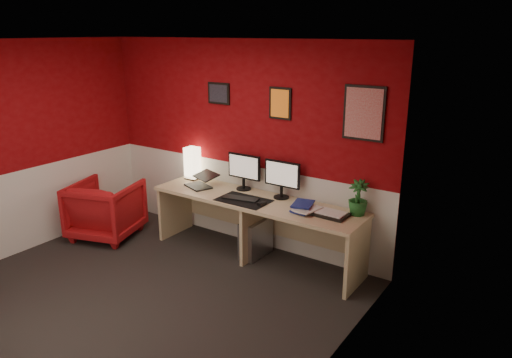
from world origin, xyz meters
The scene contains 26 objects.
ground centered at (0.00, 0.00, 0.00)m, with size 4.00×3.50×0.01m, color black.
ceiling centered at (0.00, 0.00, 2.50)m, with size 4.00×3.50×0.01m, color white.
wall_back centered at (0.00, 1.75, 1.25)m, with size 4.00×0.01×2.50m, color maroon.
wall_left centered at (-2.00, 0.00, 1.25)m, with size 0.01×3.50×2.50m, color maroon.
wall_right centered at (2.00, 0.00, 1.25)m, with size 0.01×3.50×2.50m, color maroon.
wainscot_back centered at (0.00, 1.75, 0.50)m, with size 4.00×0.01×1.00m, color silver.
wainscot_left centered at (-2.00, 0.00, 0.50)m, with size 0.01×3.50×1.00m, color silver.
wainscot_right centered at (2.00, 0.00, 0.50)m, with size 0.01×3.50×1.00m, color silver.
desk centered at (0.46, 1.41, 0.36)m, with size 2.60×0.65×0.73m, color tan.
shoji_lamp centered at (-0.66, 1.61, 0.93)m, with size 0.16×0.16×0.40m, color #FFE5B2.
laptop centered at (-0.38, 1.38, 0.84)m, with size 0.33×0.23×0.22m, color black.
monitor_left centered at (0.13, 1.63, 1.02)m, with size 0.45×0.06×0.58m, color black.
monitor_right centered at (0.68, 1.61, 1.02)m, with size 0.45×0.06×0.58m, color black.
desk_mat centered at (0.37, 1.30, 0.73)m, with size 0.60×0.38×0.01m, color black.
keyboard centered at (0.32, 1.30, 0.74)m, with size 0.42×0.14×0.02m, color black.
mouse centered at (0.63, 1.28, 0.75)m, with size 0.06×0.10×0.03m, color black.
book_bottom centered at (1.01, 1.39, 0.74)m, with size 0.20×0.28×0.03m, color navy.
book_middle centered at (1.05, 1.39, 0.77)m, with size 0.21×0.29×0.02m, color silver.
book_top centered at (0.97, 1.39, 0.79)m, with size 0.21×0.28×0.03m, color navy.
zen_tray centered at (1.40, 1.42, 0.74)m, with size 0.35×0.25×0.03m, color black.
potted_plant centered at (1.61, 1.61, 0.92)m, with size 0.21×0.21×0.37m, color #19591E.
pc_tower centered at (0.43, 1.45, 0.23)m, with size 0.20×0.45×0.45m, color #99999E.
armchair centered at (-1.50, 0.84, 0.37)m, with size 0.78×0.81×0.73m, color #B51418.
art_left centered at (-0.30, 1.74, 1.85)m, with size 0.32×0.02×0.26m, color black.
art_center centered at (0.57, 1.74, 1.80)m, with size 0.28×0.02×0.36m, color orange.
art_right centered at (1.56, 1.74, 1.78)m, with size 0.44×0.02×0.56m, color red.
Camera 1 is at (3.36, -2.89, 2.58)m, focal length 33.64 mm.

